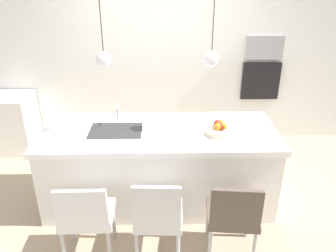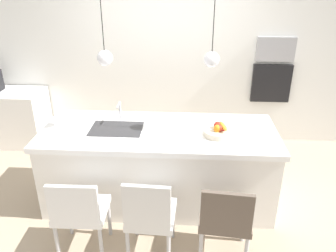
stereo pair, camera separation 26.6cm
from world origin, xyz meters
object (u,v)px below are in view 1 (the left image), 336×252
(oven, at_px, (260,81))
(chair_near, at_px, (86,215))
(microwave, at_px, (264,47))
(chair_far, at_px, (233,214))
(chair_middle, at_px, (158,215))
(fruit_bowl, at_px, (218,129))

(oven, distance_m, chair_near, 3.31)
(microwave, relative_size, chair_near, 0.64)
(microwave, height_order, chair_far, microwave)
(oven, distance_m, chair_middle, 2.94)
(microwave, relative_size, chair_middle, 0.61)
(microwave, xyz_separation_m, chair_middle, (-1.53, -2.48, -0.95))
(oven, height_order, chair_near, oven)
(chair_far, bearing_deg, oven, 70.80)
(fruit_bowl, xyz_separation_m, oven, (0.89, 1.67, 0.00))
(fruit_bowl, height_order, chair_far, fruit_bowl)
(fruit_bowl, xyz_separation_m, chair_far, (0.03, -0.80, -0.45))
(microwave, xyz_separation_m, chair_far, (-0.86, -2.47, -0.95))
(fruit_bowl, bearing_deg, chair_near, -147.82)
(chair_near, relative_size, chair_middle, 0.96)
(chair_near, bearing_deg, fruit_bowl, 32.18)
(fruit_bowl, relative_size, chair_near, 0.35)
(oven, bearing_deg, chair_far, -109.20)
(chair_near, bearing_deg, oven, 48.79)
(microwave, bearing_deg, chair_far, -109.20)
(oven, bearing_deg, fruit_bowl, -118.10)
(microwave, xyz_separation_m, oven, (0.00, 0.00, -0.50))
(chair_near, height_order, chair_middle, chair_middle)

